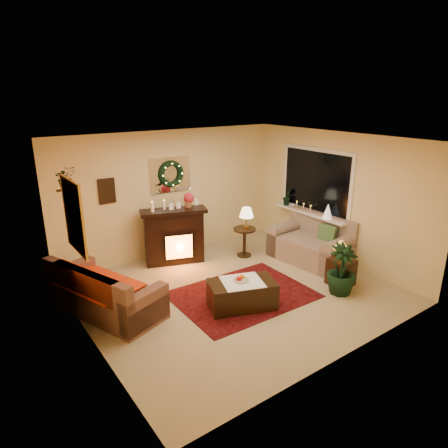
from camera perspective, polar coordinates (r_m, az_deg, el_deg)
floor at (r=7.06m, az=1.67°, el=-9.63°), size 5.00×5.00×0.00m
ceiling at (r=6.27m, az=1.90°, el=11.83°), size 5.00×5.00×0.00m
wall_back at (r=8.38m, az=-7.59°, el=4.32°), size 5.00×5.00×0.00m
wall_front at (r=5.07m, az=17.44°, el=-5.97°), size 5.00×5.00×0.00m
wall_left at (r=5.50m, az=-19.51°, el=-4.25°), size 4.50×4.50×0.00m
wall_right at (r=8.25m, az=15.77°, el=3.56°), size 4.50×4.50×0.00m
area_rug at (r=6.96m, az=2.68°, el=-10.05°), size 2.30×1.74×0.01m
sofa at (r=6.57m, az=-16.58°, el=-8.52°), size 1.44×2.08×0.82m
red_throw at (r=6.64m, az=-17.66°, el=-8.06°), size 0.84×1.36×0.02m
fireplace at (r=8.06m, az=-7.14°, el=-1.81°), size 1.20×0.72×1.05m
poinsettia at (r=8.00m, az=-5.08°, el=3.72°), size 0.21×0.21×0.21m
mantel_candle_a at (r=7.60m, az=-10.21°, el=2.40°), size 0.06×0.06×0.19m
mantel_candle_b at (r=7.71m, az=-8.56°, el=2.71°), size 0.06×0.06×0.17m
mantel_mirror at (r=8.28m, az=-7.64°, el=6.98°), size 0.92×0.02×0.72m
wreath at (r=8.24m, az=-7.51°, el=7.08°), size 0.55×0.11×0.55m
wall_art at (r=7.79m, az=-16.40°, el=4.53°), size 0.32×0.03×0.48m
gold_mirror at (r=5.63m, az=-20.69°, el=1.02°), size 0.03×0.84×1.00m
hanging_plant at (r=6.32m, az=-21.54°, el=4.79°), size 0.33×0.28×0.36m
loveseat at (r=8.30m, az=12.36°, el=-2.47°), size 1.08×1.70×0.94m
window_frame at (r=8.53m, az=12.99°, el=5.98°), size 0.03×1.86×1.36m
window_glass at (r=8.51m, az=12.93°, el=5.97°), size 0.02×1.70×1.22m
window_sill at (r=8.62m, az=12.21°, el=1.49°), size 0.22×1.86×0.04m
mini_tree at (r=8.24m, az=14.60°, el=1.77°), size 0.21×0.21×0.32m
sill_plant at (r=9.04m, az=9.04°, el=3.89°), size 0.27×0.22×0.50m
side_table_round at (r=8.40m, az=2.93°, el=-2.49°), size 0.49×0.49×0.61m
lamp_cream at (r=8.23m, az=3.22°, el=1.15°), size 0.30×0.30×0.46m
end_table_square at (r=7.50m, az=16.38°, el=-6.37°), size 0.40×0.40×0.49m
lamp_tiffany at (r=7.33m, az=16.38°, el=-2.94°), size 0.27×0.27×0.40m
coffee_table at (r=6.52m, az=2.58°, el=-10.10°), size 1.19×0.90×0.44m
fruit_bowl at (r=6.43m, az=2.43°, el=-8.10°), size 0.25×0.25×0.06m
floor_palm at (r=7.11m, az=16.46°, el=-6.20°), size 1.73×1.73×2.65m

